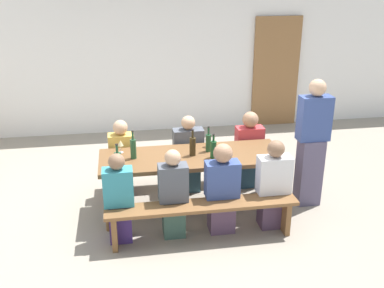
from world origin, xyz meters
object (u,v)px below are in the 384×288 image
at_px(seated_guest_far_1, 188,156).
at_px(wine_glass_1, 169,158).
at_px(wine_glass_3, 176,157).
at_px(standing_host, 312,145).
at_px(wine_glass_0, 120,144).
at_px(wine_bottle_2, 118,162).
at_px(seated_guest_near_3, 273,187).
at_px(wine_glass_2, 208,138).
at_px(wine_bottle_0, 213,149).
at_px(bench_near, 202,211).
at_px(wine_bottle_1, 208,142).
at_px(wine_bottle_4, 133,148).
at_px(seated_guest_near_1, 173,196).
at_px(wine_bottle_3, 193,146).
at_px(seated_guest_near_0, 119,200).
at_px(bench_far, 184,162).
at_px(wooden_door, 276,72).
at_px(seated_guest_far_0, 122,160).
at_px(seated_guest_far_2, 249,151).
at_px(seated_guest_near_2, 222,190).
at_px(tasting_table, 192,161).

bearing_deg(seated_guest_far_1, wine_glass_1, -22.38).
height_order(wine_glass_3, standing_host, standing_host).
height_order(wine_glass_1, wine_glass_3, wine_glass_1).
relative_size(wine_glass_0, standing_host, 0.10).
bearing_deg(wine_glass_3, wine_bottle_2, -177.48).
bearing_deg(seated_guest_near_3, wine_glass_2, 38.04).
bearing_deg(wine_bottle_0, standing_host, 1.76).
bearing_deg(wine_glass_2, bench_near, -104.78).
bearing_deg(wine_bottle_1, wine_bottle_4, -175.56).
bearing_deg(seated_guest_near_1, wine_glass_2, -34.96).
bearing_deg(wine_bottle_3, wine_glass_2, 45.78).
distance_m(wine_bottle_0, seated_guest_near_0, 1.29).
relative_size(wine_bottle_4, seated_guest_near_1, 0.33).
relative_size(bench_far, wine_glass_0, 13.11).
bearing_deg(standing_host, wooden_door, -101.34).
bearing_deg(seated_guest_near_1, wine_glass_0, 35.33).
height_order(seated_guest_far_0, seated_guest_far_1, seated_guest_far_1).
bearing_deg(wine_bottle_0, seated_guest_far_2, 45.30).
relative_size(wooden_door, wine_glass_0, 12.69).
bearing_deg(seated_guest_far_2, wine_bottle_3, -58.36).
relative_size(seated_guest_near_1, seated_guest_far_1, 0.98).
distance_m(wine_bottle_2, seated_guest_near_2, 1.23).
bearing_deg(wine_bottle_4, bench_far, 43.23).
bearing_deg(seated_guest_near_3, seated_guest_near_2, 90.00).
distance_m(seated_guest_near_0, seated_guest_near_1, 0.61).
xyz_separation_m(seated_guest_far_0, seated_guest_far_2, (1.75, -0.00, 0.02)).
bearing_deg(wine_glass_3, seated_guest_near_0, -160.11).
bearing_deg(seated_guest_near_1, wine_bottle_0, -51.72).
bearing_deg(bench_near, wine_glass_2, 75.22).
height_order(wine_bottle_2, standing_host, standing_host).
height_order(wooden_door, wine_bottle_0, wooden_door).
xyz_separation_m(wine_bottle_4, standing_host, (2.24, -0.10, -0.07)).
relative_size(wine_glass_2, seated_guest_far_1, 0.15).
distance_m(wine_glass_2, wine_glass_3, 0.73).
xyz_separation_m(wine_bottle_2, seated_guest_far_2, (1.80, 0.88, -0.34)).
distance_m(bench_far, seated_guest_near_3, 1.53).
bearing_deg(wine_bottle_2, wooden_door, 48.34).
height_order(wine_glass_2, seated_guest_near_1, seated_guest_near_1).
relative_size(wine_bottle_1, seated_guest_near_3, 0.30).
relative_size(tasting_table, wine_glass_2, 13.55).
bearing_deg(wine_bottle_3, bench_near, -90.62).
height_order(wine_bottle_3, seated_guest_near_2, seated_guest_near_2).
bearing_deg(wine_bottle_0, seated_guest_near_0, -159.44).
bearing_deg(wine_glass_0, bench_near, -47.26).
bearing_deg(wine_bottle_0, wine_bottle_1, 94.77).
distance_m(bench_far, standing_host, 1.77).
bearing_deg(seated_guest_near_2, seated_guest_far_2, -30.33).
xyz_separation_m(seated_guest_near_2, seated_guest_far_2, (0.64, 1.10, 0.00)).
relative_size(wine_glass_1, seated_guest_far_2, 0.16).
distance_m(wooden_door, standing_host, 3.27).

